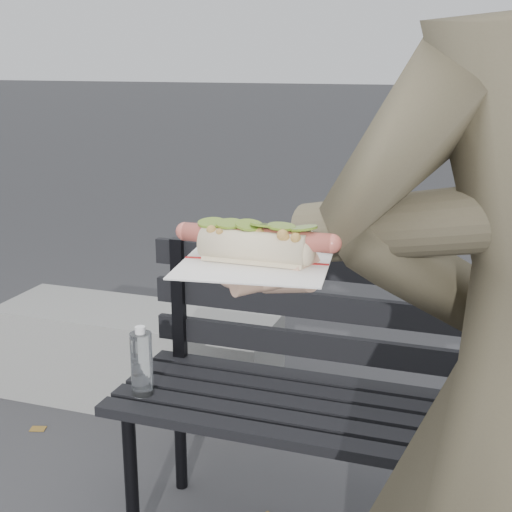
{
  "coord_description": "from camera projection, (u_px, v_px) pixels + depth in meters",
  "views": [
    {
      "loc": [
        0.36,
        -0.86,
        1.43
      ],
      "look_at": [
        0.07,
        -0.01,
        1.18
      ],
      "focal_mm": 50.0,
      "sensor_mm": 36.0,
      "label": 1
    }
  ],
  "objects": [
    {
      "name": "concrete_block",
      "position": [
        137.0,
        355.0,
        3.05
      ],
      "size": [
        1.2,
        0.4,
        0.4
      ],
      "primitive_type": "cube",
      "color": "slate",
      "rests_on": "ground"
    },
    {
      "name": "held_hotdog",
      "position": [
        415.0,
        230.0,
        0.92
      ],
      "size": [
        0.63,
        0.32,
        0.2
      ],
      "color": "#4D4633"
    },
    {
      "name": "park_bench",
      "position": [
        371.0,
        388.0,
        2.03
      ],
      "size": [
        1.5,
        0.44,
        0.88
      ],
      "color": "black",
      "rests_on": "ground"
    }
  ]
}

